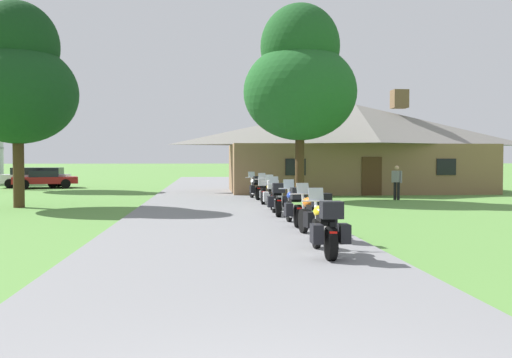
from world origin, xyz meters
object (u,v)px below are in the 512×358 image
motorcycle_blue_third_in_row (295,206)px  motorcycle_white_farthest_in_row (256,188)px  motorcycle_yellow_nearest_to_camera (326,228)px  motorcycle_yellow_fifth_in_row (272,195)px  motorcycle_black_fourth_in_row (277,199)px  tree_left_near (17,79)px  motorcycle_orange_second_in_row (315,216)px  motorcycle_orange_sixth_in_row (263,190)px  tree_by_lodge_front (300,79)px  bystander_gray_shirt_near_lodge (397,181)px  parked_white_suv_far_left (36,176)px  parked_red_sedan_far_left (44,179)px  tree_left_far (19,93)px

motorcycle_blue_third_in_row → motorcycle_white_farthest_in_row: bearing=89.4°
motorcycle_yellow_nearest_to_camera → motorcycle_yellow_fifth_in_row: (0.17, 10.58, 0.00)m
motorcycle_black_fourth_in_row → tree_left_near: bearing=156.0°
motorcycle_orange_second_in_row → motorcycle_orange_sixth_in_row: (-0.17, 10.84, 0.01)m
motorcycle_orange_second_in_row → tree_by_lodge_front: (1.87, 13.27, 5.22)m
bystander_gray_shirt_near_lodge → parked_white_suv_far_left: bearing=-168.3°
motorcycle_yellow_fifth_in_row → tree_by_lodge_front: size_ratio=0.22×
motorcycle_orange_second_in_row → motorcycle_yellow_fifth_in_row: same height
motorcycle_orange_second_in_row → tree_left_near: 15.24m
motorcycle_black_fourth_in_row → tree_by_lodge_front: size_ratio=0.22×
motorcycle_yellow_nearest_to_camera → motorcycle_white_farthest_in_row: same height
motorcycle_yellow_fifth_in_row → motorcycle_white_farthest_in_row: (-0.14, 5.39, 0.00)m
motorcycle_white_farthest_in_row → parked_white_suv_far_left: (-14.29, 13.61, 0.17)m
motorcycle_black_fourth_in_row → motorcycle_yellow_fifth_in_row: size_ratio=1.00×
motorcycle_orange_second_in_row → motorcycle_white_farthest_in_row: same height
bystander_gray_shirt_near_lodge → parked_white_suv_far_left: 25.33m
motorcycle_yellow_fifth_in_row → parked_red_sedan_far_left: bearing=128.3°
tree_by_lodge_front → motorcycle_black_fourth_in_row: bearing=-105.2°
motorcycle_orange_second_in_row → bystander_gray_shirt_near_lodge: bystander_gray_shirt_near_lodge is taller
motorcycle_blue_third_in_row → motorcycle_orange_sixth_in_row: (-0.11, 8.20, 0.01)m
motorcycle_blue_third_in_row → motorcycle_black_fourth_in_row: same height
tree_left_near → parked_white_suv_far_left: 17.89m
motorcycle_white_farthest_in_row → bystander_gray_shirt_near_lodge: size_ratio=1.25×
motorcycle_white_farthest_in_row → parked_red_sedan_far_left: (-13.40, 12.55, 0.03)m
parked_white_suv_far_left → motorcycle_orange_sixth_in_row: bearing=-139.7°
motorcycle_black_fourth_in_row → parked_red_sedan_far_left: 24.44m
bystander_gray_shirt_near_lodge → tree_left_near: size_ratio=0.20×
motorcycle_black_fourth_in_row → tree_by_lodge_front: bearing=75.9°
parked_white_suv_far_left → parked_red_sedan_far_left: parked_white_suv_far_left is taller
motorcycle_yellow_nearest_to_camera → parked_red_sedan_far_left: bearing=115.5°
motorcycle_yellow_fifth_in_row → parked_white_suv_far_left: (-14.43, 19.00, 0.17)m
parked_white_suv_far_left → tree_left_near: bearing=-166.9°
motorcycle_yellow_nearest_to_camera → motorcycle_yellow_fifth_in_row: 10.58m
motorcycle_yellow_fifth_in_row → tree_by_lodge_front: (1.97, 5.19, 5.22)m
motorcycle_black_fourth_in_row → tree_left_far: (-14.38, 18.43, 5.66)m
motorcycle_orange_sixth_in_row → parked_white_suv_far_left: 21.68m
motorcycle_yellow_nearest_to_camera → motorcycle_white_farthest_in_row: 15.98m
motorcycle_orange_second_in_row → bystander_gray_shirt_near_lodge: 14.74m
tree_left_far → tree_by_lodge_front: tree_left_far is taller
motorcycle_black_fourth_in_row → motorcycle_white_farthest_in_row: (-0.03, 7.87, 0.00)m
tree_by_lodge_front → parked_white_suv_far_left: 22.03m
motorcycle_blue_third_in_row → motorcycle_black_fourth_in_row: size_ratio=1.00×
motorcycle_yellow_fifth_in_row → bystander_gray_shirt_near_lodge: 8.43m
motorcycle_orange_sixth_in_row → motorcycle_yellow_nearest_to_camera: bearing=-86.9°
motorcycle_white_farthest_in_row → bystander_gray_shirt_near_lodge: 6.88m
motorcycle_orange_second_in_row → parked_red_sedan_far_left: 29.39m
motorcycle_yellow_fifth_in_row → tree_left_near: bearing=169.0°
motorcycle_yellow_nearest_to_camera → bystander_gray_shirt_near_lodge: size_ratio=1.25×
motorcycle_yellow_fifth_in_row → bystander_gray_shirt_near_lodge: bearing=38.3°
motorcycle_orange_sixth_in_row → tree_by_lodge_front: 6.10m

